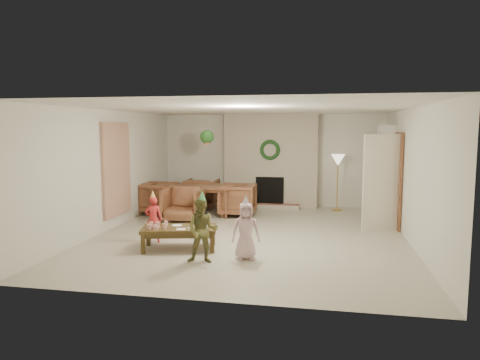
% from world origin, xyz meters
% --- Properties ---
extents(floor, '(7.00, 7.00, 0.00)m').
position_xyz_m(floor, '(0.00, 0.00, 0.00)').
color(floor, '#B7B29E').
rests_on(floor, ground).
extents(ceiling, '(7.00, 7.00, 0.00)m').
position_xyz_m(ceiling, '(0.00, 0.00, 2.50)').
color(ceiling, white).
rests_on(ceiling, wall_back).
extents(wall_back, '(7.00, 0.00, 7.00)m').
position_xyz_m(wall_back, '(0.00, 3.50, 1.25)').
color(wall_back, silver).
rests_on(wall_back, floor).
extents(wall_front, '(7.00, 0.00, 7.00)m').
position_xyz_m(wall_front, '(0.00, -3.50, 1.25)').
color(wall_front, silver).
rests_on(wall_front, floor).
extents(wall_left, '(0.00, 7.00, 7.00)m').
position_xyz_m(wall_left, '(-3.00, 0.00, 1.25)').
color(wall_left, silver).
rests_on(wall_left, floor).
extents(wall_right, '(0.00, 7.00, 7.00)m').
position_xyz_m(wall_right, '(3.00, 0.00, 1.25)').
color(wall_right, silver).
rests_on(wall_right, floor).
extents(fireplace_mass, '(2.50, 0.40, 2.50)m').
position_xyz_m(fireplace_mass, '(0.00, 3.30, 1.25)').
color(fireplace_mass, '#563016').
rests_on(fireplace_mass, floor).
extents(fireplace_hearth, '(1.60, 0.30, 0.12)m').
position_xyz_m(fireplace_hearth, '(0.00, 2.95, 0.06)').
color(fireplace_hearth, maroon).
rests_on(fireplace_hearth, floor).
extents(fireplace_firebox, '(0.75, 0.12, 0.75)m').
position_xyz_m(fireplace_firebox, '(0.00, 3.12, 0.45)').
color(fireplace_firebox, black).
rests_on(fireplace_firebox, floor).
extents(fireplace_wreath, '(0.54, 0.10, 0.54)m').
position_xyz_m(fireplace_wreath, '(0.00, 3.07, 1.55)').
color(fireplace_wreath, '#173E1B').
rests_on(fireplace_wreath, fireplace_mass).
extents(floor_lamp_base, '(0.27, 0.27, 0.03)m').
position_xyz_m(floor_lamp_base, '(1.77, 3.00, 0.01)').
color(floor_lamp_base, gold).
rests_on(floor_lamp_base, floor).
extents(floor_lamp_post, '(0.03, 0.03, 1.31)m').
position_xyz_m(floor_lamp_post, '(1.77, 3.00, 0.68)').
color(floor_lamp_post, gold).
rests_on(floor_lamp_post, floor).
extents(floor_lamp_shade, '(0.35, 0.35, 0.29)m').
position_xyz_m(floor_lamp_shade, '(1.77, 3.00, 1.31)').
color(floor_lamp_shade, beige).
rests_on(floor_lamp_shade, floor_lamp_post).
extents(bookshelf_carcass, '(0.30, 1.00, 2.20)m').
position_xyz_m(bookshelf_carcass, '(2.84, 2.30, 1.10)').
color(bookshelf_carcass, white).
rests_on(bookshelf_carcass, floor).
extents(bookshelf_shelf_a, '(0.30, 0.92, 0.03)m').
position_xyz_m(bookshelf_shelf_a, '(2.82, 2.30, 0.45)').
color(bookshelf_shelf_a, white).
rests_on(bookshelf_shelf_a, bookshelf_carcass).
extents(bookshelf_shelf_b, '(0.30, 0.92, 0.03)m').
position_xyz_m(bookshelf_shelf_b, '(2.82, 2.30, 0.85)').
color(bookshelf_shelf_b, white).
rests_on(bookshelf_shelf_b, bookshelf_carcass).
extents(bookshelf_shelf_c, '(0.30, 0.92, 0.03)m').
position_xyz_m(bookshelf_shelf_c, '(2.82, 2.30, 1.25)').
color(bookshelf_shelf_c, white).
rests_on(bookshelf_shelf_c, bookshelf_carcass).
extents(bookshelf_shelf_d, '(0.30, 0.92, 0.03)m').
position_xyz_m(bookshelf_shelf_d, '(2.82, 2.30, 1.65)').
color(bookshelf_shelf_d, white).
rests_on(bookshelf_shelf_d, bookshelf_carcass).
extents(books_row_lower, '(0.20, 0.40, 0.24)m').
position_xyz_m(books_row_lower, '(2.80, 2.15, 0.59)').
color(books_row_lower, '#B04220').
rests_on(books_row_lower, bookshelf_shelf_a).
extents(books_row_mid, '(0.20, 0.44, 0.24)m').
position_xyz_m(books_row_mid, '(2.80, 2.35, 0.99)').
color(books_row_mid, navy).
rests_on(books_row_mid, bookshelf_shelf_b).
extents(books_row_upper, '(0.20, 0.36, 0.22)m').
position_xyz_m(books_row_upper, '(2.80, 2.20, 1.38)').
color(books_row_upper, '#A29322').
rests_on(books_row_upper, bookshelf_shelf_c).
extents(door_frame, '(0.05, 0.86, 2.04)m').
position_xyz_m(door_frame, '(2.96, 1.20, 1.02)').
color(door_frame, brown).
rests_on(door_frame, floor).
extents(door_leaf, '(0.77, 0.32, 2.00)m').
position_xyz_m(door_leaf, '(2.58, 0.82, 1.00)').
color(door_leaf, beige).
rests_on(door_leaf, floor).
extents(curtain_panel, '(0.06, 1.20, 2.00)m').
position_xyz_m(curtain_panel, '(-2.96, 0.20, 1.25)').
color(curtain_panel, beige).
rests_on(curtain_panel, wall_left).
extents(dining_table, '(2.05, 1.18, 0.71)m').
position_xyz_m(dining_table, '(-1.75, 1.81, 0.35)').
color(dining_table, brown).
rests_on(dining_table, floor).
extents(dining_chair_near, '(0.86, 0.88, 0.78)m').
position_xyz_m(dining_chair_near, '(-1.72, 0.92, 0.39)').
color(dining_chair_near, brown).
rests_on(dining_chair_near, floor).
extents(dining_chair_far, '(0.86, 0.88, 0.78)m').
position_xyz_m(dining_chair_far, '(-1.77, 2.70, 0.39)').
color(dining_chair_far, brown).
rests_on(dining_chair_far, floor).
extents(dining_chair_left, '(0.88, 0.86, 0.78)m').
position_xyz_m(dining_chair_left, '(-2.63, 1.78, 0.39)').
color(dining_chair_left, brown).
rests_on(dining_chair_left, floor).
extents(dining_chair_right, '(0.88, 0.86, 0.78)m').
position_xyz_m(dining_chair_right, '(-0.64, 1.84, 0.39)').
color(dining_chair_right, brown).
rests_on(dining_chair_right, floor).
extents(hanging_plant_cord, '(0.01, 0.01, 0.70)m').
position_xyz_m(hanging_plant_cord, '(-1.30, 1.50, 2.15)').
color(hanging_plant_cord, tan).
rests_on(hanging_plant_cord, ceiling).
extents(hanging_plant_pot, '(0.16, 0.16, 0.12)m').
position_xyz_m(hanging_plant_pot, '(-1.30, 1.50, 1.80)').
color(hanging_plant_pot, '#A05133').
rests_on(hanging_plant_pot, hanging_plant_cord).
extents(hanging_plant_foliage, '(0.32, 0.32, 0.32)m').
position_xyz_m(hanging_plant_foliage, '(-1.30, 1.50, 1.92)').
color(hanging_plant_foliage, '#1A4617').
rests_on(hanging_plant_foliage, hanging_plant_pot).
extents(coffee_table_top, '(1.40, 0.91, 0.06)m').
position_xyz_m(coffee_table_top, '(-1.07, -1.30, 0.37)').
color(coffee_table_top, '#4C3919').
rests_on(coffee_table_top, floor).
extents(coffee_table_apron, '(1.28, 0.80, 0.08)m').
position_xyz_m(coffee_table_apron, '(-1.07, -1.30, 0.30)').
color(coffee_table_apron, '#4C3919').
rests_on(coffee_table_apron, floor).
extents(coffee_leg_fl, '(0.08, 0.08, 0.34)m').
position_xyz_m(coffee_leg_fl, '(-1.58, -1.69, 0.17)').
color(coffee_leg_fl, '#4C3919').
rests_on(coffee_leg_fl, floor).
extents(coffee_leg_fr, '(0.08, 0.08, 0.34)m').
position_xyz_m(coffee_leg_fr, '(-0.44, -1.43, 0.17)').
color(coffee_leg_fr, '#4C3919').
rests_on(coffee_leg_fr, floor).
extents(coffee_leg_bl, '(0.08, 0.08, 0.34)m').
position_xyz_m(coffee_leg_bl, '(-1.70, -1.18, 0.17)').
color(coffee_leg_bl, '#4C3919').
rests_on(coffee_leg_bl, floor).
extents(coffee_leg_br, '(0.08, 0.08, 0.34)m').
position_xyz_m(coffee_leg_br, '(-0.55, -0.92, 0.17)').
color(coffee_leg_br, '#4C3919').
rests_on(coffee_leg_br, floor).
extents(cup_a, '(0.08, 0.08, 0.09)m').
position_xyz_m(cup_a, '(-1.52, -1.56, 0.44)').
color(cup_a, silver).
rests_on(cup_a, coffee_table_top).
extents(cup_b, '(0.08, 0.08, 0.09)m').
position_xyz_m(cup_b, '(-1.56, -1.36, 0.44)').
color(cup_b, silver).
rests_on(cup_b, coffee_table_top).
extents(cup_c, '(0.08, 0.08, 0.09)m').
position_xyz_m(cup_c, '(-1.39, -1.58, 0.44)').
color(cup_c, silver).
rests_on(cup_c, coffee_table_top).
extents(cup_d, '(0.08, 0.08, 0.09)m').
position_xyz_m(cup_d, '(-1.43, -1.39, 0.44)').
color(cup_d, silver).
rests_on(cup_d, coffee_table_top).
extents(cup_e, '(0.08, 0.08, 0.09)m').
position_xyz_m(cup_e, '(-1.27, -1.47, 0.44)').
color(cup_e, silver).
rests_on(cup_e, coffee_table_top).
extents(cup_f, '(0.08, 0.08, 0.09)m').
position_xyz_m(cup_f, '(-1.32, -1.28, 0.44)').
color(cup_f, silver).
rests_on(cup_f, coffee_table_top).
extents(plate_a, '(0.21, 0.21, 0.01)m').
position_xyz_m(plate_a, '(-1.14, -1.20, 0.40)').
color(plate_a, white).
rests_on(plate_a, coffee_table_top).
extents(plate_b, '(0.21, 0.21, 0.01)m').
position_xyz_m(plate_b, '(-0.80, -1.35, 0.40)').
color(plate_b, white).
rests_on(plate_b, coffee_table_top).
extents(plate_c, '(0.21, 0.21, 0.01)m').
position_xyz_m(plate_c, '(-0.65, -1.11, 0.40)').
color(plate_c, white).
rests_on(plate_c, coffee_table_top).
extents(food_scoop, '(0.08, 0.08, 0.07)m').
position_xyz_m(food_scoop, '(-0.80, -1.35, 0.44)').
color(food_scoop, tan).
rests_on(food_scoop, plate_b).
extents(napkin_left, '(0.18, 0.18, 0.01)m').
position_xyz_m(napkin_left, '(-0.98, -1.47, 0.40)').
color(napkin_left, '#FFBBCE').
rests_on(napkin_left, coffee_table_top).
extents(napkin_right, '(0.18, 0.18, 0.01)m').
position_xyz_m(napkin_right, '(-0.76, -1.05, 0.40)').
color(napkin_right, '#FFBBCE').
rests_on(napkin_right, coffee_table_top).
extents(child_red, '(0.37, 0.31, 0.87)m').
position_xyz_m(child_red, '(-1.69, -0.95, 0.43)').
color(child_red, red).
rests_on(child_red, floor).
extents(party_hat_red, '(0.12, 0.12, 0.16)m').
position_xyz_m(party_hat_red, '(-1.69, -0.95, 0.90)').
color(party_hat_red, '#D8DD49').
rests_on(party_hat_red, child_red).
extents(child_plaid, '(0.54, 0.44, 1.04)m').
position_xyz_m(child_plaid, '(-0.45, -1.99, 0.52)').
color(child_plaid, brown).
rests_on(child_plaid, floor).
extents(party_hat_plaid, '(0.15, 0.15, 0.17)m').
position_xyz_m(party_hat_plaid, '(-0.45, -1.99, 1.07)').
color(party_hat_plaid, '#49AC62').
rests_on(party_hat_plaid, child_plaid).
extents(child_pink, '(0.52, 0.41, 0.94)m').
position_xyz_m(child_pink, '(0.19, -1.66, 0.47)').
color(child_pink, '#CBA2AB').
rests_on(child_pink, floor).
extents(party_hat_pink, '(0.13, 0.13, 0.17)m').
position_xyz_m(party_hat_pink, '(0.19, -1.66, 0.97)').
color(party_hat_pink, '#A8A9AF').
rests_on(party_hat_pink, child_pink).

